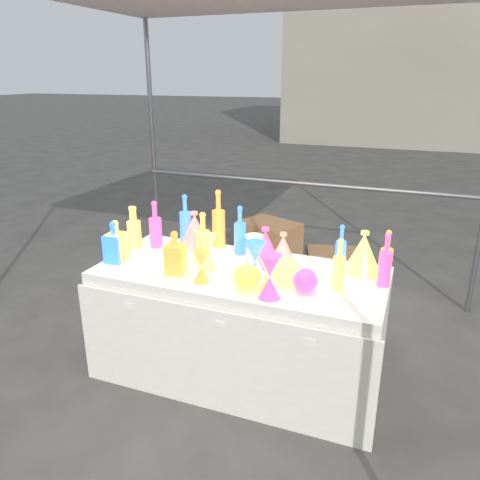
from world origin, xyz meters
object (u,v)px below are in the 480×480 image
(display_table, at_px, (239,323))
(hourglass_0, at_px, (201,267))
(lampshade_0, at_px, (195,229))
(bottle_0, at_px, (135,226))
(cardboard_box_closed, at_px, (269,242))
(decanter_0, at_px, (117,240))
(globe_0, at_px, (247,278))

(display_table, xyz_separation_m, hourglass_0, (-0.15, -0.24, 0.47))
(hourglass_0, bearing_deg, display_table, 58.65)
(display_table, distance_m, lampshade_0, 0.74)
(display_table, xyz_separation_m, bottle_0, (-0.85, 0.15, 0.52))
(cardboard_box_closed, distance_m, hourglass_0, 2.36)
(cardboard_box_closed, bearing_deg, lampshade_0, -68.19)
(display_table, relative_size, decanter_0, 6.66)
(cardboard_box_closed, relative_size, bottle_0, 2.00)
(bottle_0, height_order, decanter_0, bottle_0)
(hourglass_0, bearing_deg, lampshade_0, 119.93)
(display_table, distance_m, globe_0, 0.51)
(display_table, distance_m, bottle_0, 1.01)
(bottle_0, distance_m, decanter_0, 0.28)
(decanter_0, xyz_separation_m, globe_0, (0.95, -0.10, -0.07))
(display_table, distance_m, cardboard_box_closed, 2.07)
(globe_0, xyz_separation_m, lampshade_0, (-0.59, 0.52, 0.07))
(bottle_0, height_order, lampshade_0, bottle_0)
(decanter_0, relative_size, globe_0, 1.71)
(cardboard_box_closed, bearing_deg, decanter_0, -77.68)
(decanter_0, bearing_deg, bottle_0, 90.80)
(display_table, distance_m, decanter_0, 0.97)
(cardboard_box_closed, distance_m, decanter_0, 2.28)
(bottle_0, relative_size, lampshade_0, 1.14)
(decanter_0, relative_size, lampshade_0, 1.07)
(bottle_0, xyz_separation_m, globe_0, (0.99, -0.38, -0.08))
(cardboard_box_closed, bearing_deg, display_table, -55.54)
(hourglass_0, bearing_deg, cardboard_box_closed, 97.43)
(display_table, height_order, bottle_0, bottle_0)
(display_table, height_order, hourglass_0, hourglass_0)
(hourglass_0, bearing_deg, globe_0, 2.20)
(bottle_0, xyz_separation_m, lampshade_0, (0.40, 0.14, -0.02))
(display_table, bearing_deg, globe_0, -59.05)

